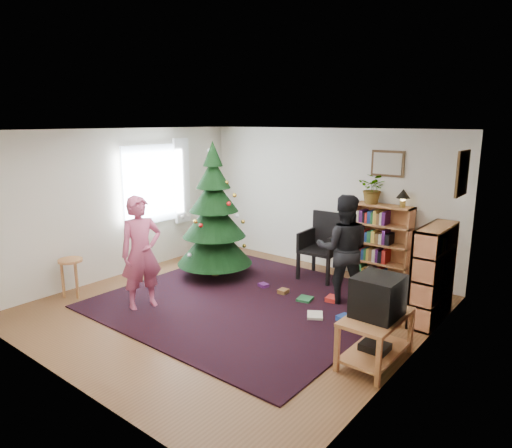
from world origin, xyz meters
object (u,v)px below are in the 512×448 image
Objects in this scene: picture_right at (462,173)px; table_lamp at (403,195)px; person_by_chair at (343,249)px; person_standing at (141,253)px; picture_back at (388,164)px; bookshelf_right at (433,273)px; christmas_tree at (214,222)px; armchair at (325,243)px; potted_plant at (373,189)px; bookshelf_back at (382,243)px; tv_stand at (376,334)px; crt_tv at (378,296)px; stool at (71,268)px.

table_lamp is at bearing 149.08° from picture_right.
person_by_chair is 1.40m from table_lamp.
picture_right is 4.46m from person_standing.
bookshelf_right is at bearing -43.68° from picture_back.
christmas_tree is 8.10× the size of table_lamp.
christmas_tree is at bearing -145.45° from armchair.
table_lamp is at bearing 0.00° from potted_plant.
christmas_tree is 2.68m from potted_plant.
bookshelf_back is 2.71m from tv_stand.
tv_stand is 3.33× the size of table_lamp.
potted_plant is (-1.23, 2.48, 1.22)m from tv_stand.
picture_back is 0.34× the size of person_by_chair.
potted_plant reaches higher than tv_stand.
christmas_tree reaches higher than crt_tv.
tv_stand is at bearing -97.67° from picture_right.
crt_tv is at bearing 180.00° from tv_stand.
picture_right is at bearing 82.33° from tv_stand.
picture_back is 0.92× the size of picture_right.
picture_back is 1.12× the size of potted_plant.
tv_stand is 0.59× the size of person_by_chair.
picture_right is 0.54× the size of armchair.
picture_right is 0.46× the size of bookshelf_right.
crt_tv is 0.32× the size of person_by_chair.
crt_tv is 2.82m from armchair.
bookshelf_right reaches higher than tv_stand.
crt_tv is at bearing -67.53° from bookshelf_back.
picture_right is 1.01× the size of stool.
person_standing is (-3.36, -2.12, 0.15)m from bookshelf_right.
armchair is at bearing 51.15° from stool.
picture_back reaches higher than table_lamp.
armchair is at bearing -7.37° from person_standing.
stool is at bearing -166.56° from tv_stand.
picture_back is 4.08m from person_standing.
bookshelf_right is (1.19, -1.14, -1.29)m from picture_back.
person_by_chair is (-0.06, -1.29, -1.15)m from picture_back.
person_standing is 4.06m from table_lamp.
person_by_chair is at bearing -49.40° from armchair.
crt_tv is at bearing 175.26° from bookshelf_right.
potted_plant reaches higher than table_lamp.
table_lamp is (0.50, 0.00, -0.05)m from potted_plant.
picture_right is 2.24m from crt_tv.
picture_back is 1.93× the size of table_lamp.
bookshelf_right is at bearing -38.67° from person_standing.
bookshelf_right is 1.26m from person_by_chair.
armchair reaches higher than stool.
stool is (-4.54, -2.54, -0.21)m from bookshelf_right.
christmas_tree reaches higher than picture_right.
table_lamp is at bearing 106.32° from crt_tv.
person_by_chair is at bearing -84.90° from potted_plant.
picture_right is 2.53m from armchair.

